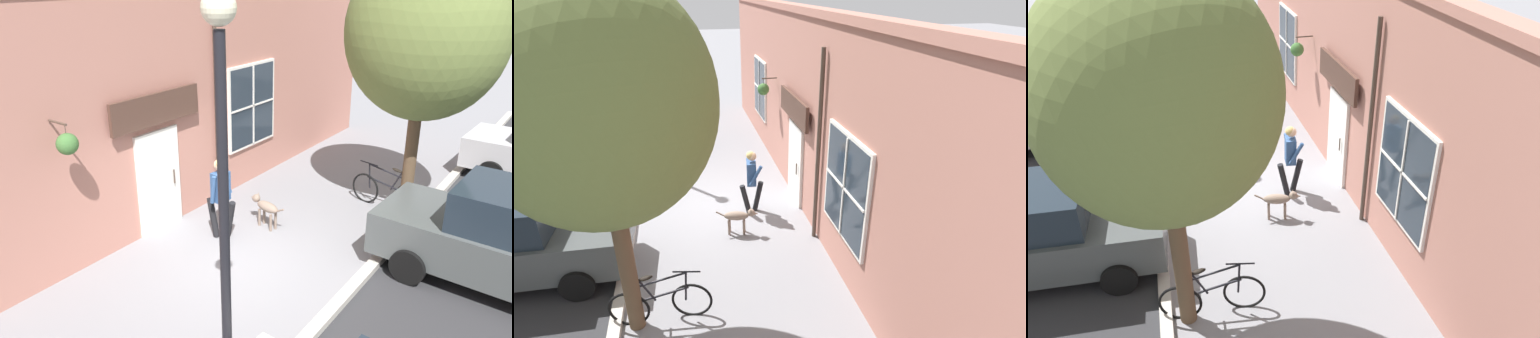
% 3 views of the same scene
% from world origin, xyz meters
% --- Properties ---
extents(ground_plane, '(90.00, 90.00, 0.00)m').
position_xyz_m(ground_plane, '(0.00, 0.00, 0.00)').
color(ground_plane, gray).
extents(storefront_facade, '(0.95, 18.00, 4.83)m').
position_xyz_m(storefront_facade, '(-2.34, -0.02, 2.42)').
color(storefront_facade, '#B27566').
rests_on(storefront_facade, ground_plane).
extents(pedestrian_walking, '(0.63, 0.59, 1.67)m').
position_xyz_m(pedestrian_walking, '(-0.93, 0.54, 1.00)').
color(pedestrian_walking, black).
rests_on(pedestrian_walking, ground_plane).
extents(dog_on_leash, '(0.96, 0.34, 0.66)m').
position_xyz_m(dog_on_leash, '(-0.47, 1.41, 0.44)').
color(dog_on_leash, '#7F6B5B').
rests_on(dog_on_leash, ground_plane).
extents(street_tree_by_curb, '(3.19, 2.87, 5.62)m').
position_xyz_m(street_tree_by_curb, '(1.68, 3.81, 3.78)').
color(street_tree_by_curb, brown).
rests_on(street_tree_by_curb, ground_plane).
extents(leaning_bicycle, '(1.74, 0.20, 1.00)m').
position_xyz_m(leaning_bicycle, '(1.22, 3.74, 0.38)').
color(leaning_bicycle, black).
rests_on(leaning_bicycle, ground_plane).
extents(parked_car_nearest_curb, '(4.37, 2.07, 1.75)m').
position_xyz_m(parked_car_nearest_curb, '(4.28, -3.37, 0.88)').
color(parked_car_nearest_curb, beige).
rests_on(parked_car_nearest_curb, ground_plane).
extents(street_lamp, '(0.32, 0.32, 4.81)m').
position_xyz_m(street_lamp, '(1.89, -2.78, 3.15)').
color(street_lamp, black).
rests_on(street_lamp, ground_plane).
extents(fire_hydrant, '(0.34, 0.20, 0.77)m').
position_xyz_m(fire_hydrant, '(1.74, -5.43, 0.40)').
color(fire_hydrant, red).
rests_on(fire_hydrant, ground_plane).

